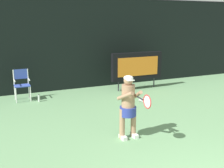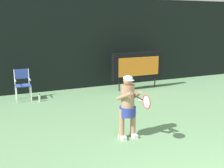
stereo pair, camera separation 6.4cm
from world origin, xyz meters
The scene contains 6 objects.
backdrop_screen centered at (0.00, 8.50, 1.81)m, with size 18.00×0.12×3.66m.
scoreboard centered at (2.23, 7.35, 0.95)m, with size 2.20×0.21×1.50m.
umpire_chair centered at (-2.22, 7.59, 0.62)m, with size 0.52×0.44×1.08m.
water_bottle centered at (-1.73, 7.15, 0.12)m, with size 0.07×0.07×0.27m.
tennis_player centered at (-0.32, 3.22, 0.83)m, with size 0.54×0.62×1.51m.
tennis_racket centered at (-0.17, 2.65, 1.04)m, with size 0.03×0.60×0.31m.
Camera 2 is at (-3.14, -2.29, 2.74)m, focal length 44.38 mm.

